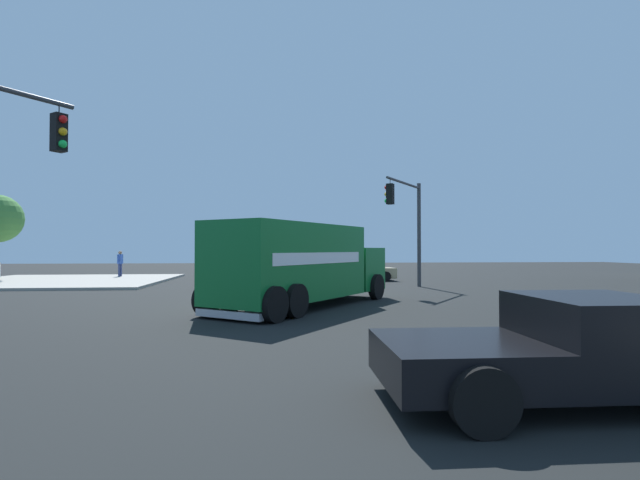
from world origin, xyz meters
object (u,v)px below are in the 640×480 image
(traffic_light_secondary, at_px, (409,216))
(pickup_black, at_px, (582,346))
(delivery_truck, at_px, (302,264))
(pedestrian_near_corner, at_px, (120,262))
(sedan_tan, at_px, (359,271))

(traffic_light_secondary, distance_m, pickup_black, 17.66)
(pickup_black, bearing_deg, delivery_truck, -163.44)
(pickup_black, distance_m, pedestrian_near_corner, 30.74)
(pickup_black, bearing_deg, sedan_tan, 176.84)
(sedan_tan, bearing_deg, delivery_truck, -18.71)
(pickup_black, relative_size, sedan_tan, 1.20)
(delivery_truck, xyz_separation_m, sedan_tan, (-12.84, 4.35, -0.86))
(traffic_light_secondary, relative_size, pickup_black, 1.05)
(pedestrian_near_corner, bearing_deg, delivery_truck, 34.39)
(pickup_black, bearing_deg, pedestrian_near_corner, -151.77)
(sedan_tan, relative_size, pedestrian_near_corner, 2.54)
(sedan_tan, distance_m, pedestrian_near_corner, 16.30)
(delivery_truck, height_order, pedestrian_near_corner, delivery_truck)
(delivery_truck, xyz_separation_m, pedestrian_near_corner, (-16.75, -11.46, -0.36))
(delivery_truck, relative_size, sedan_tan, 1.89)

